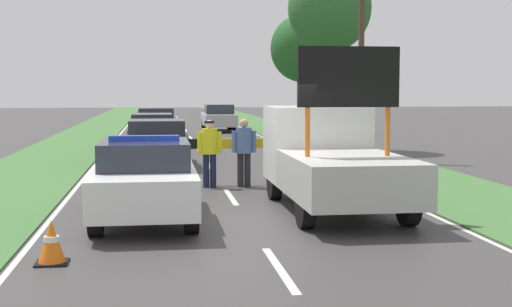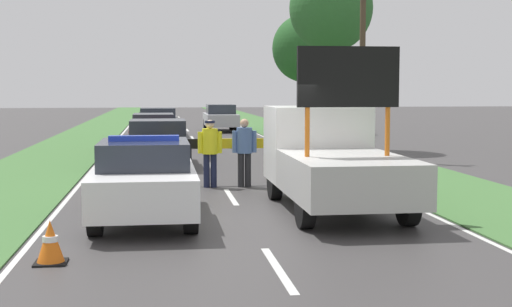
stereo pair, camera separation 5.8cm
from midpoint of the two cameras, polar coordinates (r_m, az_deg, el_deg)
The scene contains 19 objects.
ground_plane at distance 13.52m, azimuth -0.82°, elevation -5.12°, with size 160.00×160.00×0.00m, color #3D3A3A.
lane_markings at distance 30.20m, azimuth -4.62°, elevation 0.59°, with size 7.31×70.67×0.01m.
grass_verge_left at distance 33.50m, azimuth -14.04°, elevation 0.92°, with size 3.24×120.00×0.03m.
grass_verge_right at distance 34.00m, azimuth 4.09°, elevation 1.13°, with size 3.24×120.00×0.03m.
police_car at distance 13.29m, azimuth -8.77°, elevation -2.05°, with size 1.82×4.52×1.58m.
work_truck at distance 14.50m, azimuth 6.07°, elevation -0.36°, with size 2.10×5.24×3.19m.
road_barrier at distance 17.99m, azimuth -1.78°, elevation 0.60°, with size 3.54×0.08×1.17m.
police_officer at distance 17.50m, azimuth -3.61°, elevation 0.49°, with size 0.60×0.38×1.66m.
pedestrian_civilian at distance 17.56m, azimuth -0.84°, elevation 0.52°, with size 0.61×0.39×1.69m.
traffic_cone_near_police at distance 19.74m, azimuth 3.26°, elevation -1.12°, with size 0.37×0.37×0.51m.
traffic_cone_centre_front at distance 10.34m, azimuth -15.97°, elevation -6.83°, with size 0.44×0.44×0.61m.
traffic_cone_near_truck at distance 18.34m, azimuth -8.76°, elevation -1.63°, with size 0.38×0.38×0.53m.
queued_car_sedan_black at distance 22.59m, azimuth -7.77°, elevation 0.95°, with size 1.93×4.24×1.46m.
queued_car_wagon_maroon at distance 28.28m, azimuth -8.13°, elevation 1.76°, with size 1.75×4.66×1.45m.
queued_car_suv_grey at distance 35.06m, azimuth -7.79°, elevation 2.49°, with size 1.88×4.54×1.50m.
queued_car_sedan_silver at distance 40.86m, azimuth -2.81°, elevation 2.90°, with size 1.77×4.52×1.53m.
roadside_tree_near_left at distance 28.53m, azimuth 6.08°, elevation 11.39°, with size 3.26×3.26×7.28m.
roadside_tree_near_right at distance 39.30m, azimuth 3.93°, elevation 8.35°, with size 3.50×3.50×6.46m.
utility_pole at distance 24.74m, azimuth 8.58°, elevation 8.31°, with size 1.20×0.20×7.35m.
Camera 2 is at (-1.55, -13.21, 2.42)m, focal length 50.00 mm.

